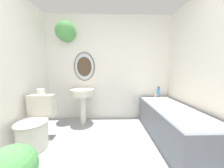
{
  "coord_description": "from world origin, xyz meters",
  "views": [
    {
      "loc": [
        -0.01,
        -0.39,
        1.16
      ],
      "look_at": [
        0.04,
        1.4,
        0.94
      ],
      "focal_mm": 18.0,
      "sensor_mm": 36.0,
      "label": 1
    }
  ],
  "objects_px": {
    "pedestal_sink": "(82,96)",
    "bathtub": "(172,122)",
    "toilet": "(35,127)",
    "toilet_paper_roll": "(41,92)",
    "shampoo_bottle": "(158,91)"
  },
  "relations": [
    {
      "from": "pedestal_sink",
      "to": "bathtub",
      "type": "xyz_separation_m",
      "value": [
        1.64,
        -0.57,
        -0.33
      ]
    },
    {
      "from": "toilet",
      "to": "bathtub",
      "type": "height_order",
      "value": "toilet"
    },
    {
      "from": "bathtub",
      "to": "toilet_paper_roll",
      "type": "height_order",
      "value": "toilet_paper_roll"
    },
    {
      "from": "toilet",
      "to": "toilet_paper_roll",
      "type": "xyz_separation_m",
      "value": [
        -0.0,
        0.21,
        0.5
      ]
    },
    {
      "from": "toilet",
      "to": "bathtub",
      "type": "relative_size",
      "value": 0.47
    },
    {
      "from": "toilet",
      "to": "toilet_paper_roll",
      "type": "relative_size",
      "value": 6.85
    },
    {
      "from": "bathtub",
      "to": "shampoo_bottle",
      "type": "relative_size",
      "value": 8.77
    },
    {
      "from": "shampoo_bottle",
      "to": "bathtub",
      "type": "bearing_deg",
      "value": -93.99
    },
    {
      "from": "pedestal_sink",
      "to": "shampoo_bottle",
      "type": "bearing_deg",
      "value": 3.46
    },
    {
      "from": "pedestal_sink",
      "to": "toilet_paper_roll",
      "type": "bearing_deg",
      "value": -140.32
    },
    {
      "from": "shampoo_bottle",
      "to": "toilet",
      "type": "bearing_deg",
      "value": -160.79
    },
    {
      "from": "bathtub",
      "to": "shampoo_bottle",
      "type": "xyz_separation_m",
      "value": [
        0.05,
        0.67,
        0.42
      ]
    },
    {
      "from": "bathtub",
      "to": "toilet",
      "type": "bearing_deg",
      "value": -176.92
    },
    {
      "from": "toilet",
      "to": "bathtub",
      "type": "distance_m",
      "value": 2.21
    },
    {
      "from": "shampoo_bottle",
      "to": "toilet_paper_roll",
      "type": "xyz_separation_m",
      "value": [
        -2.26,
        -0.58,
        0.1
      ]
    }
  ]
}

